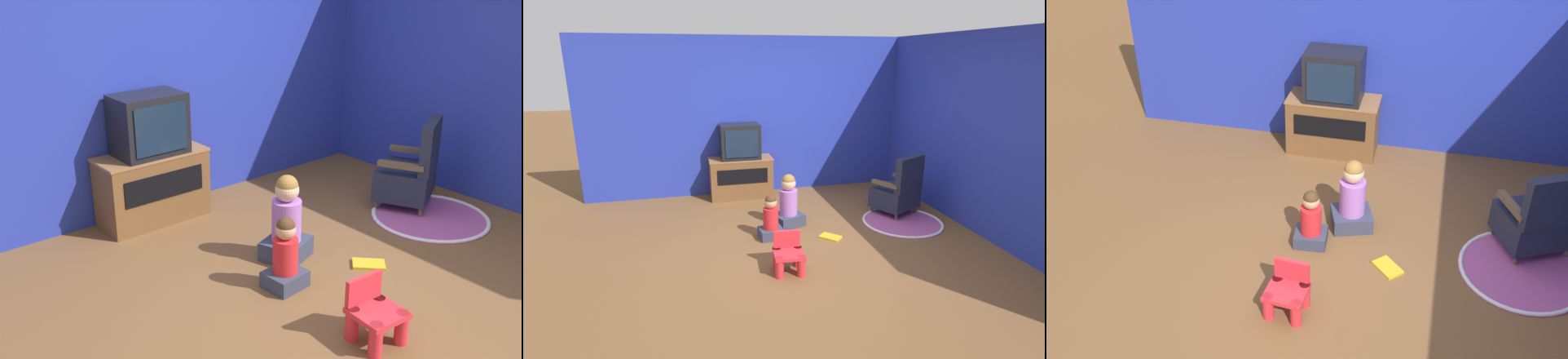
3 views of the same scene
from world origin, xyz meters
The scene contains 10 objects.
ground_plane centered at (0.00, 0.00, 0.00)m, with size 30.00×30.00×0.00m, color brown.
wall_back centered at (-0.35, 2.22, 1.26)m, with size 5.30×0.12×2.52m.
tv_cabinet centered at (-0.57, 1.93, 0.34)m, with size 1.01×0.45×0.65m.
television centered at (-0.57, 1.92, 0.92)m, with size 0.61×0.42×0.54m.
black_armchair centered at (1.52, 0.62, 0.34)m, with size 0.74×0.71×0.88m.
yellow_kid_chair centered at (-0.43, -0.61, 0.17)m, with size 0.34×0.33×0.41m.
play_mat centered at (1.44, 0.30, 0.01)m, with size 1.09×1.09×0.04m.
child_watching_left centered at (-0.12, 0.59, 0.31)m, with size 0.45×0.42×0.72m.
child_watching_center centered at (-0.43, 0.25, 0.25)m, with size 0.31×0.28×0.57m.
book centered at (0.30, 0.06, 0.01)m, with size 0.30×0.30×0.02m.
Camera 1 is at (-3.12, -2.71, 2.40)m, focal length 42.00 mm.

